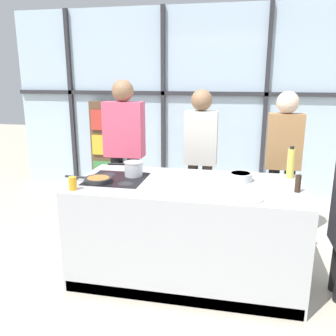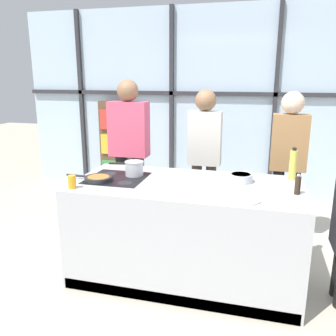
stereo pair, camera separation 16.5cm
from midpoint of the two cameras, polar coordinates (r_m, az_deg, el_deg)
ground_plane at (r=3.48m, az=4.25°, el=-16.66°), size 18.00×18.00×0.00m
back_window_wall at (r=5.50m, az=9.48°, el=10.27°), size 6.40×0.10×2.80m
bookshelf at (r=5.82m, az=-7.76°, el=3.66°), size 0.46×0.19×1.41m
demo_island at (r=3.27m, az=4.37°, el=-9.98°), size 1.99×0.96×0.89m
spectator_far_left at (r=4.21m, az=-5.13°, el=3.59°), size 0.46×0.25×1.76m
spectator_center_left at (r=4.01m, az=7.04°, el=2.59°), size 0.36×0.23×1.66m
spectator_center_right at (r=4.00m, az=19.86°, el=1.65°), size 0.37×0.23×1.65m
frying_pan at (r=3.22m, az=-9.77°, el=-1.66°), size 0.45×0.25×0.04m
saucepan at (r=3.34m, az=-4.06°, el=0.00°), size 0.33×0.18×0.14m
white_plate at (r=2.77m, az=13.60°, el=-4.92°), size 0.27×0.27×0.01m
mixing_bowl at (r=3.22m, az=13.04°, el=-1.51°), size 0.21×0.21×0.07m
oil_bottle at (r=3.40m, az=20.74°, el=0.50°), size 0.07×0.07×0.29m
pepper_grinder at (r=3.01m, az=21.58°, el=-2.56°), size 0.05×0.05×0.17m
juice_glass_near at (r=3.04m, az=-13.65°, el=-2.20°), size 0.07×0.07×0.11m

